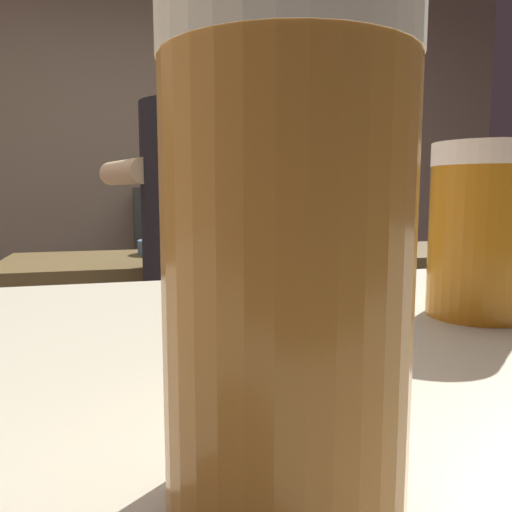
{
  "coord_description": "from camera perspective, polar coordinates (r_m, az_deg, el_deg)",
  "views": [
    {
      "loc": [
        -0.26,
        -1.35,
        1.17
      ],
      "look_at": [
        -0.1,
        -0.75,
        1.09
      ],
      "focal_mm": 35.74,
      "sensor_mm": 36.0,
      "label": 1
    }
  ],
  "objects": [
    {
      "name": "wall_back",
      "position": [
        3.56,
        -11.08,
        9.92
      ],
      "size": [
        5.2,
        0.1,
        2.7
      ],
      "primitive_type": "cube",
      "color": "gray",
      "rests_on": "ground"
    },
    {
      "name": "back_shelf",
      "position": [
        3.35,
        -6.61,
        -2.71
      ],
      "size": [
        0.78,
        0.36,
        1.2
      ],
      "primitive_type": "cube",
      "color": "#353A36",
      "rests_on": "ground"
    },
    {
      "name": "bottle_hot_sauce",
      "position": [
        3.36,
        -5.52,
        9.25
      ],
      "size": [
        0.06,
        0.06,
        0.25
      ],
      "color": "#4D7A3A",
      "rests_on": "back_shelf"
    },
    {
      "name": "bartender",
      "position": [
        1.64,
        -6.57,
        -0.18
      ],
      "size": [
        0.5,
        0.55,
        1.66
      ],
      "rotation": [
        0.0,
        0.0,
        1.88
      ],
      "color": "#322F36",
      "rests_on": "ground"
    },
    {
      "name": "pint_glass_near",
      "position": [
        0.16,
        3.43,
        -0.99
      ],
      "size": [
        0.08,
        0.08,
        0.15
      ],
      "color": "#BE7B31",
      "rests_on": "bar_counter"
    },
    {
      "name": "pint_glass_far",
      "position": [
        0.44,
        23.86,
        2.61
      ],
      "size": [
        0.08,
        0.08,
        0.14
      ],
      "color": "#B87019",
      "rests_on": "bar_counter"
    },
    {
      "name": "bottle_soy",
      "position": [
        3.26,
        -2.13,
        8.81
      ],
      "size": [
        0.05,
        0.05,
        0.17
      ],
      "color": "red",
      "rests_on": "back_shelf"
    },
    {
      "name": "prep_counter",
      "position": [
        2.27,
        1.26,
        -11.2
      ],
      "size": [
        2.1,
        0.6,
        0.91
      ],
      "primitive_type": "cube",
      "color": "brown",
      "rests_on": "ground"
    },
    {
      "name": "mixing_bowl",
      "position": [
        2.19,
        -10.3,
        1.03
      ],
      "size": [
        0.21,
        0.21,
        0.06
      ],
      "primitive_type": "cylinder",
      "color": "#46688E",
      "rests_on": "prep_counter"
    },
    {
      "name": "chefs_knife",
      "position": [
        2.1,
        -0.69,
        0.17
      ],
      "size": [
        0.24,
        0.04,
        0.01
      ],
      "primitive_type": "cube",
      "rotation": [
        0.0,
        0.0,
        0.01
      ],
      "color": "silver",
      "rests_on": "prep_counter"
    },
    {
      "name": "knife_block",
      "position": [
        2.39,
        11.55,
        3.31
      ],
      "size": [
        0.1,
        0.08,
        0.27
      ],
      "color": "#946039",
      "rests_on": "prep_counter"
    }
  ]
}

